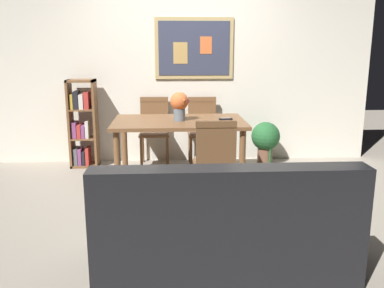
{
  "coord_description": "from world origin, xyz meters",
  "views": [
    {
      "loc": [
        -0.2,
        -4.28,
        1.59
      ],
      "look_at": [
        0.02,
        -0.27,
        0.65
      ],
      "focal_mm": 39.36,
      "sensor_mm": 36.0,
      "label": 1
    }
  ],
  "objects_px": {
    "dining_chair_near_right": "(215,157)",
    "leather_couch": "(224,228)",
    "dining_chair_far_right": "(202,125)",
    "dining_chair_far_left": "(154,125)",
    "dining_table": "(179,128)",
    "bookshelf": "(82,125)",
    "tv_remote": "(226,119)",
    "potted_ivy": "(266,139)",
    "flower_vase": "(179,104)"
  },
  "relations": [
    {
      "from": "dining_chair_near_right",
      "to": "potted_ivy",
      "type": "bearing_deg",
      "value": 61.3
    },
    {
      "from": "potted_ivy",
      "to": "dining_table",
      "type": "bearing_deg",
      "value": -148.05
    },
    {
      "from": "dining_chair_far_right",
      "to": "dining_chair_far_left",
      "type": "relative_size",
      "value": 1.0
    },
    {
      "from": "flower_vase",
      "to": "dining_chair_near_right",
      "type": "bearing_deg",
      "value": -68.96
    },
    {
      "from": "dining_chair_near_right",
      "to": "potted_ivy",
      "type": "relative_size",
      "value": 1.52
    },
    {
      "from": "dining_chair_near_right",
      "to": "flower_vase",
      "type": "bearing_deg",
      "value": 111.04
    },
    {
      "from": "dining_chair_far_left",
      "to": "flower_vase",
      "type": "xyz_separation_m",
      "value": [
        0.32,
        -0.88,
        0.41
      ]
    },
    {
      "from": "dining_table",
      "to": "bookshelf",
      "type": "xyz_separation_m",
      "value": [
        -1.27,
        0.8,
        -0.1
      ]
    },
    {
      "from": "dining_chair_near_right",
      "to": "leather_couch",
      "type": "height_order",
      "value": "dining_chair_near_right"
    },
    {
      "from": "dining_table",
      "to": "leather_couch",
      "type": "height_order",
      "value": "leather_couch"
    },
    {
      "from": "leather_couch",
      "to": "tv_remote",
      "type": "bearing_deg",
      "value": 82.14
    },
    {
      "from": "dining_chair_near_right",
      "to": "tv_remote",
      "type": "height_order",
      "value": "dining_chair_near_right"
    },
    {
      "from": "dining_chair_far_right",
      "to": "tv_remote",
      "type": "bearing_deg",
      "value": -76.29
    },
    {
      "from": "leather_couch",
      "to": "potted_ivy",
      "type": "xyz_separation_m",
      "value": [
        0.93,
        2.72,
        0.04
      ]
    },
    {
      "from": "flower_vase",
      "to": "tv_remote",
      "type": "bearing_deg",
      "value": 2.07
    },
    {
      "from": "leather_couch",
      "to": "dining_chair_near_right",
      "type": "bearing_deg",
      "value": 87.08
    },
    {
      "from": "dining_table",
      "to": "tv_remote",
      "type": "height_order",
      "value": "tv_remote"
    },
    {
      "from": "dining_chair_far_right",
      "to": "dining_chair_far_left",
      "type": "height_order",
      "value": "same"
    },
    {
      "from": "dining_chair_far_right",
      "to": "flower_vase",
      "type": "relative_size",
      "value": 2.79
    },
    {
      "from": "potted_ivy",
      "to": "tv_remote",
      "type": "xyz_separation_m",
      "value": [
        -0.65,
        -0.74,
        0.41
      ]
    },
    {
      "from": "dining_chair_far_right",
      "to": "dining_table",
      "type": "bearing_deg",
      "value": -112.27
    },
    {
      "from": "dining_chair_far_left",
      "to": "flower_vase",
      "type": "height_order",
      "value": "flower_vase"
    },
    {
      "from": "dining_chair_far_left",
      "to": "bookshelf",
      "type": "distance_m",
      "value": 0.96
    },
    {
      "from": "leather_couch",
      "to": "flower_vase",
      "type": "xyz_separation_m",
      "value": [
        -0.26,
        1.96,
        0.63
      ]
    },
    {
      "from": "bookshelf",
      "to": "tv_remote",
      "type": "distance_m",
      "value": 1.99
    },
    {
      "from": "potted_ivy",
      "to": "dining_chair_far_left",
      "type": "bearing_deg",
      "value": 175.61
    },
    {
      "from": "dining_table",
      "to": "tv_remote",
      "type": "distance_m",
      "value": 0.55
    },
    {
      "from": "leather_couch",
      "to": "bookshelf",
      "type": "distance_m",
      "value": 3.19
    },
    {
      "from": "dining_table",
      "to": "dining_chair_near_right",
      "type": "relative_size",
      "value": 1.66
    },
    {
      "from": "dining_table",
      "to": "dining_chair_near_right",
      "type": "distance_m",
      "value": 0.91
    },
    {
      "from": "dining_chair_far_left",
      "to": "leather_couch",
      "type": "height_order",
      "value": "dining_chair_far_left"
    },
    {
      "from": "dining_chair_far_right",
      "to": "leather_couch",
      "type": "xyz_separation_m",
      "value": [
        -0.07,
        -2.8,
        -0.22
      ]
    },
    {
      "from": "dining_chair_near_right",
      "to": "bookshelf",
      "type": "xyz_separation_m",
      "value": [
        -1.59,
        1.65,
        0.02
      ]
    },
    {
      "from": "flower_vase",
      "to": "potted_ivy",
      "type": "bearing_deg",
      "value": 32.71
    },
    {
      "from": "dining_chair_far_right",
      "to": "leather_couch",
      "type": "bearing_deg",
      "value": -91.48
    },
    {
      "from": "dining_table",
      "to": "dining_chair_far_right",
      "type": "xyz_separation_m",
      "value": [
        0.34,
        0.82,
        -0.12
      ]
    },
    {
      "from": "potted_ivy",
      "to": "tv_remote",
      "type": "distance_m",
      "value": 1.07
    },
    {
      "from": "bookshelf",
      "to": "dining_chair_near_right",
      "type": "bearing_deg",
      "value": -46.0
    },
    {
      "from": "dining_chair_far_left",
      "to": "potted_ivy",
      "type": "relative_size",
      "value": 1.52
    },
    {
      "from": "tv_remote",
      "to": "dining_chair_far_left",
      "type": "bearing_deg",
      "value": 134.77
    },
    {
      "from": "dining_chair_far_right",
      "to": "tv_remote",
      "type": "distance_m",
      "value": 0.88
    },
    {
      "from": "dining_chair_near_right",
      "to": "flower_vase",
      "type": "xyz_separation_m",
      "value": [
        -0.32,
        0.82,
        0.41
      ]
    },
    {
      "from": "leather_couch",
      "to": "bookshelf",
      "type": "relative_size",
      "value": 1.55
    },
    {
      "from": "dining_chair_near_right",
      "to": "dining_chair_far_left",
      "type": "xyz_separation_m",
      "value": [
        -0.64,
        1.7,
        0.0
      ]
    },
    {
      "from": "dining_table",
      "to": "leather_couch",
      "type": "distance_m",
      "value": 2.03
    },
    {
      "from": "dining_chair_far_left",
      "to": "tv_remote",
      "type": "height_order",
      "value": "dining_chair_far_left"
    },
    {
      "from": "flower_vase",
      "to": "dining_chair_far_right",
      "type": "bearing_deg",
      "value": 68.48
    },
    {
      "from": "flower_vase",
      "to": "tv_remote",
      "type": "height_order",
      "value": "flower_vase"
    },
    {
      "from": "potted_ivy",
      "to": "flower_vase",
      "type": "bearing_deg",
      "value": -147.29
    },
    {
      "from": "flower_vase",
      "to": "leather_couch",
      "type": "bearing_deg",
      "value": -82.47
    }
  ]
}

